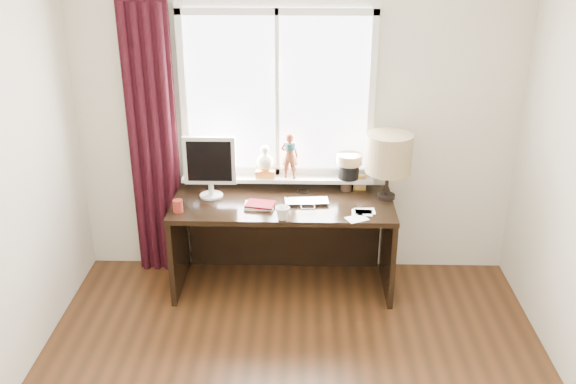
{
  "coord_description": "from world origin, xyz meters",
  "views": [
    {
      "loc": [
        0.05,
        -2.84,
        2.79
      ],
      "look_at": [
        -0.05,
        1.25,
        1.0
      ],
      "focal_mm": 40.0,
      "sensor_mm": 36.0,
      "label": 1
    }
  ],
  "objects_px": {
    "mug": "(283,213)",
    "table_lamp": "(389,154)",
    "red_cup": "(178,206)",
    "desk": "(283,225)",
    "laptop": "(307,202)",
    "monitor": "(210,163)"
  },
  "relations": [
    {
      "from": "mug",
      "to": "red_cup",
      "type": "relative_size",
      "value": 1.08
    },
    {
      "from": "red_cup",
      "to": "desk",
      "type": "bearing_deg",
      "value": 20.78
    },
    {
      "from": "desk",
      "to": "monitor",
      "type": "distance_m",
      "value": 0.77
    },
    {
      "from": "mug",
      "to": "table_lamp",
      "type": "relative_size",
      "value": 0.2
    },
    {
      "from": "monitor",
      "to": "desk",
      "type": "bearing_deg",
      "value": 0.59
    },
    {
      "from": "laptop",
      "to": "monitor",
      "type": "distance_m",
      "value": 0.8
    },
    {
      "from": "laptop",
      "to": "mug",
      "type": "relative_size",
      "value": 3.25
    },
    {
      "from": "mug",
      "to": "table_lamp",
      "type": "xyz_separation_m",
      "value": [
        0.79,
        0.39,
        0.31
      ]
    },
    {
      "from": "laptop",
      "to": "table_lamp",
      "type": "distance_m",
      "value": 0.72
    },
    {
      "from": "mug",
      "to": "table_lamp",
      "type": "height_order",
      "value": "table_lamp"
    },
    {
      "from": "mug",
      "to": "red_cup",
      "type": "height_order",
      "value": "mug"
    },
    {
      "from": "desk",
      "to": "table_lamp",
      "type": "bearing_deg",
      "value": -0.32
    },
    {
      "from": "desk",
      "to": "table_lamp",
      "type": "height_order",
      "value": "table_lamp"
    },
    {
      "from": "red_cup",
      "to": "desk",
      "type": "distance_m",
      "value": 0.87
    },
    {
      "from": "laptop",
      "to": "monitor",
      "type": "relative_size",
      "value": 0.68
    },
    {
      "from": "table_lamp",
      "to": "monitor",
      "type": "bearing_deg",
      "value": -179.94
    },
    {
      "from": "mug",
      "to": "monitor",
      "type": "relative_size",
      "value": 0.21
    },
    {
      "from": "red_cup",
      "to": "table_lamp",
      "type": "relative_size",
      "value": 0.18
    },
    {
      "from": "mug",
      "to": "desk",
      "type": "height_order",
      "value": "mug"
    },
    {
      "from": "desk",
      "to": "laptop",
      "type": "bearing_deg",
      "value": -31.68
    },
    {
      "from": "red_cup",
      "to": "table_lamp",
      "type": "distance_m",
      "value": 1.63
    },
    {
      "from": "desk",
      "to": "monitor",
      "type": "relative_size",
      "value": 3.47
    }
  ]
}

